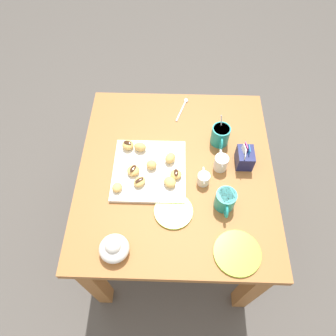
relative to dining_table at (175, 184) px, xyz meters
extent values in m
plane|color=#514C47|center=(0.00, 0.00, -0.58)|extent=(8.00, 8.00, 0.00)
cube|color=#A36633|center=(0.00, 0.00, 0.11)|extent=(0.94, 0.86, 0.04)
cube|color=#A36633|center=(-0.41, -0.37, -0.24)|extent=(0.07, 0.07, 0.67)
cube|color=#A36633|center=(0.41, -0.37, -0.24)|extent=(0.07, 0.07, 0.67)
cube|color=#A36633|center=(-0.41, 0.37, -0.24)|extent=(0.07, 0.07, 0.67)
cube|color=#A36633|center=(0.41, 0.37, -0.24)|extent=(0.07, 0.07, 0.67)
cube|color=silver|center=(0.01, -0.12, 0.14)|extent=(0.31, 0.31, 0.02)
cylinder|color=teal|center=(-0.16, 0.20, 0.18)|extent=(0.08, 0.08, 0.09)
torus|color=teal|center=(-0.11, 0.20, 0.18)|extent=(0.06, 0.01, 0.06)
cylinder|color=#331E11|center=(-0.16, 0.20, 0.22)|extent=(0.07, 0.07, 0.01)
cylinder|color=silver|center=(-0.18, 0.20, 0.21)|extent=(0.04, 0.02, 0.12)
cylinder|color=teal|center=(0.16, 0.20, 0.17)|extent=(0.08, 0.08, 0.09)
torus|color=teal|center=(0.21, 0.20, 0.18)|extent=(0.06, 0.01, 0.06)
cylinder|color=#331E11|center=(0.16, 0.20, 0.21)|extent=(0.07, 0.07, 0.01)
cylinder|color=silver|center=(-0.02, 0.19, 0.17)|extent=(0.06, 0.06, 0.07)
cone|color=silver|center=(0.01, 0.19, 0.19)|extent=(0.02, 0.02, 0.02)
torus|color=silver|center=(-0.06, 0.19, 0.17)|extent=(0.05, 0.01, 0.05)
cylinder|color=white|center=(-0.02, 0.19, 0.20)|extent=(0.05, 0.05, 0.01)
cube|color=#191E51|center=(-0.05, 0.30, 0.17)|extent=(0.09, 0.07, 0.08)
cube|color=white|center=(-0.05, 0.29, 0.22)|extent=(0.04, 0.02, 0.03)
cube|color=#EA4C93|center=(-0.07, 0.30, 0.22)|extent=(0.04, 0.01, 0.03)
cube|color=white|center=(-0.02, 0.29, 0.22)|extent=(0.04, 0.01, 0.03)
cube|color=#2D84D1|center=(-0.05, 0.31, 0.22)|extent=(0.04, 0.00, 0.03)
ellipsoid|color=silver|center=(0.37, -0.22, 0.16)|extent=(0.11, 0.11, 0.06)
sphere|color=silver|center=(0.37, -0.22, 0.18)|extent=(0.06, 0.06, 0.06)
ellipsoid|color=green|center=(0.38, -0.22, 0.20)|extent=(0.03, 0.03, 0.01)
cylinder|color=silver|center=(0.06, 0.12, 0.16)|extent=(0.05, 0.05, 0.05)
cone|color=silver|center=(0.08, 0.12, 0.17)|extent=(0.02, 0.02, 0.02)
torus|color=silver|center=(0.02, 0.12, 0.16)|extent=(0.04, 0.01, 0.04)
cylinder|color=#381E11|center=(0.06, 0.12, 0.18)|extent=(0.04, 0.04, 0.01)
cylinder|color=#9EC633|center=(0.37, 0.23, 0.13)|extent=(0.18, 0.18, 0.01)
cylinder|color=#9EC633|center=(0.20, -0.01, 0.13)|extent=(0.16, 0.16, 0.01)
cube|color=silver|center=(-0.35, 0.02, 0.13)|extent=(0.14, 0.06, 0.00)
ellipsoid|color=silver|center=(-0.42, 0.05, 0.13)|extent=(0.03, 0.02, 0.01)
ellipsoid|color=#E5B260|center=(-0.04, -0.03, 0.17)|extent=(0.07, 0.06, 0.04)
ellipsoid|color=#E5B260|center=(0.03, -0.18, 0.16)|extent=(0.07, 0.06, 0.03)
ellipsoid|color=#381E11|center=(0.03, -0.18, 0.18)|extent=(0.04, 0.03, 0.00)
ellipsoid|color=#E5B260|center=(0.04, 0.00, 0.16)|extent=(0.05, 0.05, 0.03)
ellipsoid|color=#381E11|center=(0.04, 0.00, 0.18)|extent=(0.04, 0.02, 0.00)
ellipsoid|color=#E5B260|center=(0.11, -0.24, 0.16)|extent=(0.05, 0.05, 0.03)
ellipsoid|color=#E5B260|center=(-0.10, -0.22, 0.16)|extent=(0.05, 0.05, 0.04)
ellipsoid|color=#381E11|center=(-0.10, -0.22, 0.18)|extent=(0.03, 0.04, 0.00)
ellipsoid|color=#E5B260|center=(0.00, -0.11, 0.16)|extent=(0.05, 0.05, 0.04)
ellipsoid|color=#E5B260|center=(0.08, -0.15, 0.16)|extent=(0.07, 0.07, 0.03)
ellipsoid|color=#381E11|center=(0.08, -0.15, 0.18)|extent=(0.04, 0.04, 0.00)
ellipsoid|color=#E5B260|center=(-0.09, -0.16, 0.17)|extent=(0.05, 0.06, 0.04)
ellipsoid|color=#E5B260|center=(0.08, -0.02, 0.16)|extent=(0.07, 0.07, 0.03)
camera|label=1|loc=(0.73, -0.01, 1.28)|focal=32.99mm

